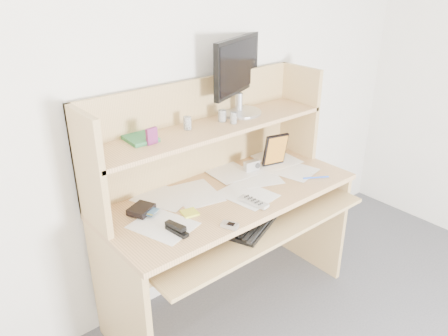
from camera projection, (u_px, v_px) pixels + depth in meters
back_wall at (191, 88)px, 2.32m from camera, size 3.60×0.04×2.50m
desk at (220, 196)px, 2.39m from camera, size 1.40×0.70×1.30m
paper_clutter at (230, 192)px, 2.31m from camera, size 1.32×0.54×0.01m
keyboard at (257, 219)px, 2.23m from camera, size 0.47×0.32×0.03m
tv_remote at (253, 202)px, 2.19m from camera, size 0.07×0.17×0.02m
flip_phone at (230, 224)px, 1.99m from camera, size 0.07×0.09×0.02m
stapler at (177, 228)px, 1.95m from camera, size 0.05×0.13×0.04m
wallet at (141, 209)px, 2.11m from camera, size 0.15×0.14×0.03m
sticky_note_pad at (190, 213)px, 2.11m from camera, size 0.09×0.09×0.01m
digital_camera at (252, 166)px, 2.53m from camera, size 0.10×0.05×0.06m
game_case at (275, 150)px, 2.56m from camera, size 0.14×0.05×0.20m
blue_pen at (316, 177)px, 2.45m from camera, size 0.13×0.08×0.01m
card_box at (152, 136)px, 2.03m from camera, size 0.06×0.02×0.08m
shelf_book at (139, 138)px, 2.09m from camera, size 0.14×0.19×0.02m
chip_stack_a at (222, 116)px, 2.33m from camera, size 0.06×0.06×0.06m
chip_stack_b at (187, 123)px, 2.21m from camera, size 0.05×0.05×0.07m
chip_stack_c at (223, 116)px, 2.35m from camera, size 0.04×0.04×0.04m
chip_stack_d at (233, 118)px, 2.30m from camera, size 0.04×0.04×0.06m
monitor at (238, 74)px, 2.39m from camera, size 0.46×0.26×0.42m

